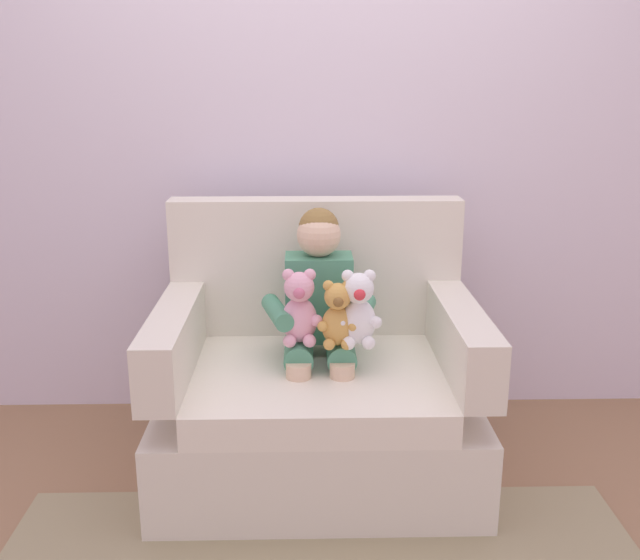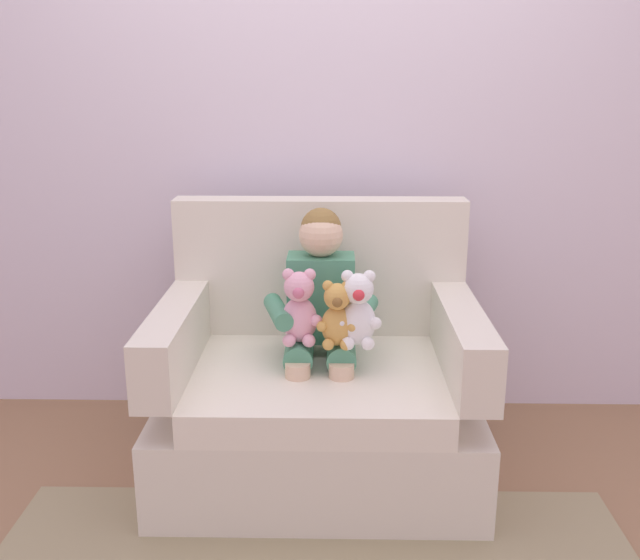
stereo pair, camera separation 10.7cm
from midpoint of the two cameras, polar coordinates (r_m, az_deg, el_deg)
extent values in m
plane|color=#936D4C|center=(2.97, 0.94, -15.02)|extent=(8.00, 8.00, 0.00)
cube|color=silver|center=(3.23, 1.09, 11.95)|extent=(6.00, 0.10, 2.60)
cube|color=silver|center=(2.88, 0.95, -12.09)|extent=(1.21, 0.90, 0.34)
cube|color=white|center=(2.71, 0.97, -8.47)|extent=(0.93, 0.76, 0.12)
cube|color=silver|center=(3.02, 1.03, 1.11)|extent=(1.21, 0.14, 0.58)
cube|color=silver|center=(2.70, -10.49, -4.76)|extent=(0.14, 0.76, 0.24)
cube|color=silver|center=(2.70, 12.47, -4.88)|extent=(0.14, 0.76, 0.24)
cube|color=#4C9370|center=(2.81, 1.17, -1.41)|extent=(0.26, 0.16, 0.34)
sphere|color=beige|center=(2.74, 1.20, 3.60)|extent=(0.17, 0.17, 0.17)
sphere|color=olive|center=(2.75, 1.20, 4.16)|extent=(0.16, 0.16, 0.16)
cylinder|color=#4C9370|center=(2.74, -0.53, -5.60)|extent=(0.11, 0.26, 0.11)
cylinder|color=beige|center=(2.68, -0.60, -9.61)|extent=(0.09, 0.09, 0.30)
cylinder|color=#4C9370|center=(2.74, 2.83, -5.62)|extent=(0.11, 0.26, 0.11)
cylinder|color=beige|center=(2.68, 2.86, -9.62)|extent=(0.09, 0.09, 0.30)
cylinder|color=#4C9370|center=(2.70, -2.23, -2.55)|extent=(0.13, 0.27, 0.07)
cylinder|color=#4C9370|center=(2.70, 4.56, -2.59)|extent=(0.13, 0.27, 0.07)
ellipsoid|color=#EAA8BC|center=(2.64, -0.48, -3.19)|extent=(0.13, 0.11, 0.17)
sphere|color=#EAA8BC|center=(2.59, -0.50, -0.55)|extent=(0.11, 0.11, 0.11)
sphere|color=#CC6684|center=(2.55, -0.53, -1.05)|extent=(0.04, 0.04, 0.04)
sphere|color=#EAA8BC|center=(2.59, -1.36, 0.44)|extent=(0.04, 0.04, 0.04)
sphere|color=#EAA8BC|center=(2.61, -1.88, -3.25)|extent=(0.04, 0.04, 0.04)
sphere|color=#EAA8BC|center=(2.62, -1.30, -4.87)|extent=(0.05, 0.05, 0.05)
sphere|color=#EAA8BC|center=(2.58, 0.37, 0.43)|extent=(0.04, 0.04, 0.04)
sphere|color=#EAA8BC|center=(2.61, 0.87, -3.27)|extent=(0.04, 0.04, 0.04)
sphere|color=#EAA8BC|center=(2.62, 0.28, -4.88)|extent=(0.05, 0.05, 0.05)
ellipsoid|color=gold|center=(2.61, 2.55, -3.68)|extent=(0.12, 0.10, 0.15)
sphere|color=gold|center=(2.57, 2.58, -1.34)|extent=(0.10, 0.10, 0.10)
sphere|color=brown|center=(2.53, 2.61, -1.80)|extent=(0.04, 0.04, 0.04)
sphere|color=gold|center=(2.56, 1.82, -0.47)|extent=(0.04, 0.04, 0.04)
sphere|color=gold|center=(2.58, 1.34, -3.74)|extent=(0.04, 0.04, 0.04)
sphere|color=gold|center=(2.59, 1.85, -5.18)|extent=(0.04, 0.04, 0.04)
sphere|color=gold|center=(2.56, 3.36, -0.47)|extent=(0.04, 0.04, 0.04)
sphere|color=gold|center=(2.58, 3.79, -3.75)|extent=(0.04, 0.04, 0.04)
sphere|color=gold|center=(2.59, 3.26, -5.18)|extent=(0.04, 0.04, 0.04)
ellipsoid|color=white|center=(2.62, 4.19, -3.39)|extent=(0.13, 0.11, 0.17)
sphere|color=white|center=(2.57, 4.26, -0.70)|extent=(0.11, 0.11, 0.11)
sphere|color=#DB333D|center=(2.52, 4.32, -1.22)|extent=(0.04, 0.04, 0.04)
sphere|color=white|center=(2.56, 3.40, 0.30)|extent=(0.04, 0.04, 0.04)
sphere|color=white|center=(2.58, 2.84, -3.45)|extent=(0.04, 0.04, 0.04)
sphere|color=white|center=(2.59, 3.41, -5.10)|extent=(0.05, 0.05, 0.05)
sphere|color=white|center=(2.56, 5.16, 0.29)|extent=(0.04, 0.04, 0.04)
sphere|color=white|center=(2.59, 5.63, -3.46)|extent=(0.04, 0.04, 0.04)
sphere|color=white|center=(2.60, 5.03, -5.10)|extent=(0.05, 0.05, 0.05)
camera|label=1|loc=(0.05, -88.82, 0.34)|focal=40.10mm
camera|label=2|loc=(0.05, 91.18, -0.34)|focal=40.10mm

